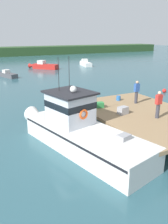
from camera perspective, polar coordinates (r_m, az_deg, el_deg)
The scene contains 12 objects.
ground_plane at distance 13.28m, azimuth -2.21°, elevation -7.99°, with size 200.00×200.00×0.00m, color #2D5660.
dock at distance 15.35m, azimuth 14.19°, elevation -0.51°, with size 6.00×9.00×1.20m.
main_fishing_boat at distance 12.70m, azimuth -1.56°, elevation -4.26°, with size 4.34×9.95×4.80m.
crate_single_by_cleat at distance 15.84m, azimuth 3.69°, elevation 1.76°, with size 0.60×0.44×0.34m, color #2D8442.
crate_stack_near_edge at distance 14.64m, azimuth 9.50°, elevation 0.39°, with size 0.60×0.44×0.47m, color #9E9EA3.
bait_bucket at distance 17.69m, azimuth 8.43°, elevation 3.37°, with size 0.32×0.32×0.34m, color #2866B2.
deckhand_by_the_boat at distance 17.02m, azimuth 12.74°, elevation 4.91°, with size 0.36×0.22×1.63m.
deckhand_further_back at distance 14.25m, azimuth 17.75°, elevation 1.87°, with size 0.36×0.22×1.63m.
moored_boat_far_left at distance 47.30m, azimuth 0.29°, elevation 11.80°, with size 1.95×5.19×1.30m.
moored_boat_near_channel at distance 36.07m, azimuth -18.21°, elevation 8.68°, with size 2.19×4.17×1.05m.
moored_boat_off_the_point at distance 43.59m, azimuth -9.86°, elevation 11.06°, with size 4.67×5.22×1.49m.
mooring_buoy_outer at distance 26.38m, azimuth 19.06°, elevation 4.95°, with size 0.43×0.43×0.43m, color red.
Camera 1 is at (-4.98, -10.80, 5.91)m, focal length 37.35 mm.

